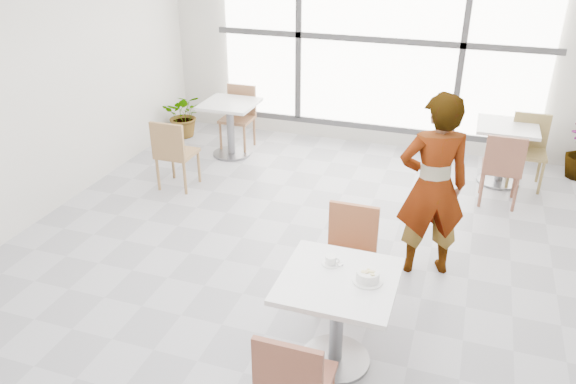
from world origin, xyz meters
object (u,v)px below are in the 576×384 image
(bg_chair_right_near, at_px, (502,165))
(chair_far, at_px, (349,249))
(chair_near, at_px, (293,381))
(person, at_px, (433,187))
(bg_table_right, at_px, (504,146))
(bg_table_left, at_px, (230,121))
(bg_chair_right_far, at_px, (528,145))
(oatmeal_bowl, at_px, (368,276))
(bg_chair_left_far, at_px, (239,113))
(bg_chair_left_near, at_px, (173,150))
(plant_left, at_px, (185,115))
(coffee_cup, at_px, (331,261))
(main_table, at_px, (338,305))

(bg_chair_right_near, bearing_deg, chair_far, 61.55)
(chair_near, bearing_deg, person, -104.21)
(person, bearing_deg, chair_near, 56.24)
(chair_far, height_order, bg_table_right, chair_far)
(bg_table_left, distance_m, bg_chair_right_far, 3.79)
(chair_far, bearing_deg, oatmeal_bowl, -68.98)
(bg_chair_left_far, bearing_deg, bg_chair_right_far, -0.29)
(bg_chair_left_near, bearing_deg, plant_left, -65.67)
(chair_far, distance_m, bg_chair_right_far, 3.33)
(coffee_cup, distance_m, bg_chair_left_far, 4.27)
(main_table, distance_m, chair_near, 0.77)
(chair_near, distance_m, bg_chair_left_far, 5.07)
(main_table, bearing_deg, bg_chair_right_far, 69.14)
(person, distance_m, bg_chair_left_near, 3.15)
(plant_left, bearing_deg, bg_chair_left_far, -6.90)
(bg_chair_left_far, distance_m, bg_chair_right_near, 3.57)
(bg_chair_left_far, bearing_deg, plant_left, 173.10)
(person, relative_size, bg_table_right, 2.29)
(coffee_cup, relative_size, bg_chair_left_far, 0.18)
(chair_far, relative_size, coffee_cup, 5.47)
(bg_table_right, bearing_deg, main_table, -107.41)
(bg_chair_right_far, bearing_deg, coffee_cup, -112.95)
(chair_near, distance_m, chair_far, 1.54)
(chair_near, relative_size, chair_far, 1.00)
(coffee_cup, distance_m, bg_chair_right_near, 3.13)
(person, bearing_deg, plant_left, -52.18)
(chair_near, bearing_deg, bg_chair_left_near, -50.39)
(chair_near, bearing_deg, bg_table_left, -61.50)
(bg_chair_left_near, xyz_separation_m, bg_chair_right_near, (3.68, 0.79, 0.00))
(person, relative_size, plant_left, 2.59)
(chair_near, relative_size, bg_chair_left_near, 1.00)
(person, relative_size, bg_chair_left_far, 1.97)
(bg_chair_left_near, height_order, plant_left, bg_chair_left_near)
(bg_chair_right_far, bearing_deg, oatmeal_bowl, -108.34)
(coffee_cup, relative_size, bg_table_right, 0.21)
(chair_far, height_order, coffee_cup, chair_far)
(bg_chair_left_near, bearing_deg, chair_far, 149.46)
(bg_chair_right_near, bearing_deg, bg_chair_left_near, 12.16)
(main_table, xyz_separation_m, bg_chair_left_far, (-2.37, 3.76, -0.02))
(oatmeal_bowl, distance_m, bg_table_right, 3.78)
(chair_far, bearing_deg, coffee_cup, -90.30)
(chair_near, relative_size, oatmeal_bowl, 4.14)
(plant_left, bearing_deg, bg_chair_left_near, -65.67)
(bg_table_left, xyz_separation_m, bg_chair_right_far, (3.78, 0.32, 0.01))
(main_table, xyz_separation_m, chair_far, (-0.09, 0.77, -0.02))
(oatmeal_bowl, xyz_separation_m, bg_chair_left_far, (-2.56, 3.73, -0.29))
(main_table, height_order, person, person)
(chair_far, height_order, bg_chair_right_far, same)
(bg_chair_left_far, relative_size, plant_left, 1.31)
(bg_chair_right_far, bearing_deg, bg_table_right, -166.89)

